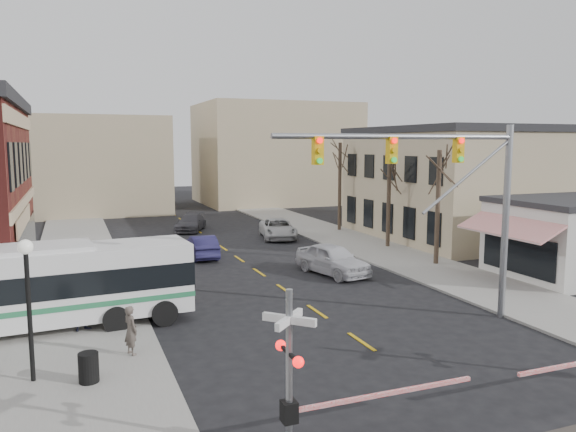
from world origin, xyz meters
The scene contains 19 objects.
ground centered at (0.00, 0.00, 0.00)m, with size 160.00×160.00×0.00m, color black.
sidewalk_west centered at (-9.50, 20.00, 0.06)m, with size 5.00×60.00×0.12m, color gray.
sidewalk_east centered at (9.50, 20.00, 0.06)m, with size 5.00×60.00×0.12m, color gray.
tan_building centered at (22.00, 20.00, 4.26)m, with size 20.30×15.30×8.50m.
awning_shop centered at (15.97, 7.00, 2.16)m, with size 9.74×6.20×4.30m.
tree_east_a centered at (10.50, 12.00, 3.50)m, with size 0.28×0.28×6.75m.
tree_east_b centered at (10.80, 18.00, 3.27)m, with size 0.28×0.28×6.30m.
tree_east_c centered at (11.00, 26.00, 3.72)m, with size 0.28×0.28×7.20m.
transit_bus centered at (-11.53, 7.40, 1.82)m, with size 12.69×3.73×3.22m.
traffic_signal_mast centered at (4.10, 2.54, 5.76)m, with size 10.36×0.30×8.00m.
rr_crossing_west centered at (-4.82, -4.11, 1.97)m, with size 5.60×1.36×4.00m.
street_lamp centered at (-11.03, 2.36, 3.22)m, with size 0.44×0.44×4.33m.
trash_bin centered at (-9.46, 1.65, 0.57)m, with size 0.60×0.60×0.90m, color black.
car_a centered at (3.69, 12.11, 0.85)m, with size 2.01×5.01×1.71m, color silver.
car_b centered at (-2.06, 19.32, 0.72)m, with size 1.53×4.39×1.45m, color #1D1A42.
car_c centered at (5.00, 24.52, 0.74)m, with size 2.45×5.31×1.48m, color #B5B5B5.
car_d centered at (-0.52, 30.62, 0.69)m, with size 1.93×4.74×1.37m, color #49484E.
pedestrian_near centered at (-8.04, 3.50, 0.97)m, with size 0.62×0.41×1.69m, color #534A43.
pedestrian_far centered at (-9.43, 6.71, 0.90)m, with size 0.76×0.59×1.57m, color #2C2F4D.
Camera 1 is at (-9.70, -15.53, 7.25)m, focal length 35.00 mm.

